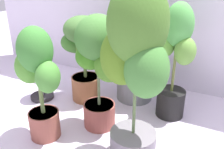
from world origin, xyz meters
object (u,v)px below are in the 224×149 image
(potted_plant_back_right, at_px, (174,60))
(floor_fan, at_px, (40,75))
(potted_plant_center, at_px, (99,62))
(potted_plant_front_left, at_px, (38,77))
(potted_plant_back_left, at_px, (83,50))
(potted_plant_front_right, at_px, (135,63))
(potted_plant_back_center, at_px, (136,42))

(potted_plant_back_right, xyz_separation_m, floor_fan, (-0.96, -0.21, -0.21))
(potted_plant_back_right, height_order, potted_plant_center, potted_plant_back_right)
(potted_plant_front_left, xyz_separation_m, potted_plant_back_left, (-0.03, 0.51, 0.00))
(potted_plant_back_right, bearing_deg, potted_plant_front_right, -98.73)
(potted_plant_front_right, height_order, floor_fan, potted_plant_front_right)
(potted_plant_back_right, xyz_separation_m, potted_plant_back_left, (-0.65, -0.06, -0.01))
(potted_plant_back_right, height_order, potted_plant_front_right, potted_plant_front_right)
(potted_plant_back_right, bearing_deg, potted_plant_back_left, -174.34)
(potted_plant_back_left, bearing_deg, potted_plant_center, -43.19)
(potted_plant_front_left, bearing_deg, potted_plant_front_right, 7.84)
(potted_plant_front_right, xyz_separation_m, floor_fan, (-0.88, 0.28, -0.35))
(potted_plant_front_left, relative_size, floor_fan, 2.15)
(potted_plant_front_right, bearing_deg, floor_fan, 162.25)
(potted_plant_front_left, xyz_separation_m, floor_fan, (-0.34, 0.36, -0.20))
(potted_plant_back_center, xyz_separation_m, potted_plant_center, (-0.06, -0.44, -0.01))
(potted_plant_front_right, xyz_separation_m, potted_plant_back_center, (-0.23, 0.61, -0.09))
(potted_plant_front_right, bearing_deg, potted_plant_back_right, 81.27)
(potted_plant_front_right, bearing_deg, potted_plant_back_center, 110.86)
(potted_plant_center, distance_m, floor_fan, 0.65)
(potted_plant_front_left, relative_size, potted_plant_back_right, 0.88)
(potted_plant_center, bearing_deg, potted_plant_back_center, 82.11)
(potted_plant_back_right, relative_size, potted_plant_front_right, 0.83)
(potted_plant_back_center, distance_m, potted_plant_back_left, 0.39)
(potted_plant_center, bearing_deg, potted_plant_front_left, -135.82)
(potted_plant_front_left, xyz_separation_m, potted_plant_back_center, (0.31, 0.69, 0.06))
(potted_plant_front_left, bearing_deg, potted_plant_center, 44.18)
(potted_plant_front_left, relative_size, potted_plant_back_center, 0.87)
(potted_plant_center, relative_size, floor_fan, 2.27)
(potted_plant_front_right, xyz_separation_m, potted_plant_center, (-0.29, 0.17, -0.10))
(potted_plant_front_left, height_order, potted_plant_front_right, potted_plant_front_right)
(potted_plant_front_left, xyz_separation_m, potted_plant_front_right, (0.55, 0.08, 0.15))
(floor_fan, bearing_deg, potted_plant_back_right, 100.96)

